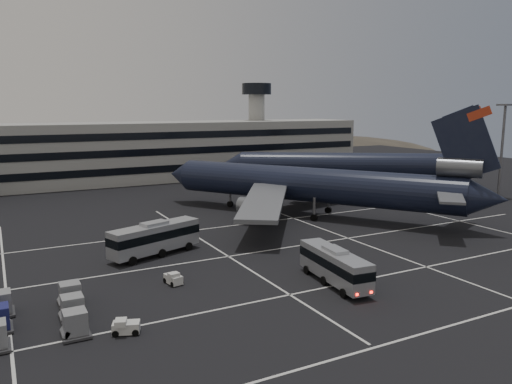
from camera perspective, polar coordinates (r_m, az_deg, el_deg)
ground at (r=59.80m, az=3.73°, el=-7.57°), size 260.00×260.00×0.00m
lane_markings at (r=60.87m, az=4.14°, el=-7.26°), size 90.00×55.62×0.01m
terminal at (r=123.19m, az=-15.12°, el=4.36°), size 125.00×26.00×24.00m
hills at (r=225.74m, az=-15.37°, el=1.80°), size 352.00×180.00×44.00m
lightpole_right at (r=108.76m, az=26.38°, el=5.60°), size 2.40×2.40×18.28m
trijet_main at (r=81.58m, az=6.57°, el=0.85°), size 40.61×50.76×18.08m
trijet_far at (r=109.46m, az=11.44°, el=3.07°), size 51.33×37.05×18.08m
bus_near at (r=51.50m, az=8.98°, el=-8.16°), size 3.54×10.80×3.75m
bus_far at (r=61.51m, az=-11.48°, el=-5.06°), size 11.98×6.46×4.15m
tug_a at (r=51.92m, az=-9.40°, el=-9.73°), size 1.61×2.25×1.32m
tug_b at (r=42.14m, az=-14.51°, el=-14.66°), size 2.38×1.91×1.34m
uld_cluster at (r=45.83m, az=-23.84°, el=-12.57°), size 8.53×9.88×2.09m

